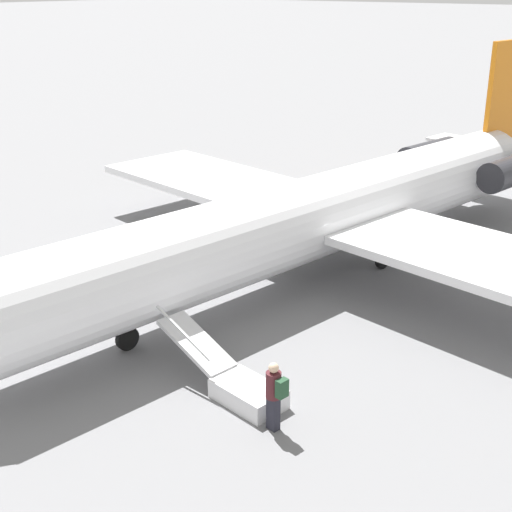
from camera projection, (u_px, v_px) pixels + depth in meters
ground_plane at (312, 276)px, 25.21m from camera, size 600.00×600.00×0.00m
airplane_main at (333, 210)px, 25.05m from camera, size 30.79×23.33×7.39m
boarding_stairs at (237, 383)px, 17.79m from camera, size 1.54×4.12×1.79m
passenger at (275, 392)px, 16.24m from camera, size 0.37×0.56×1.74m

